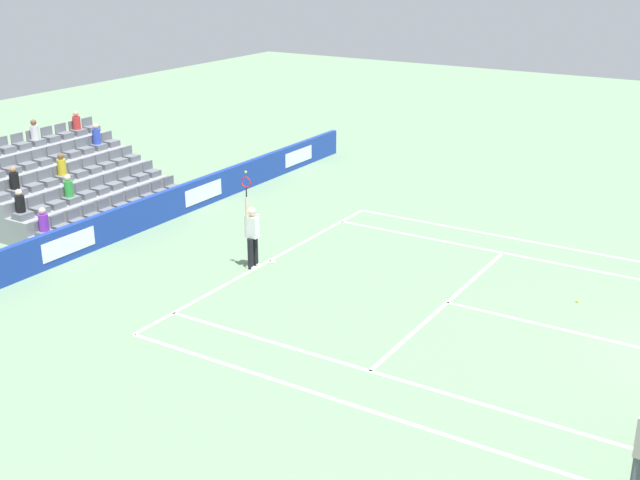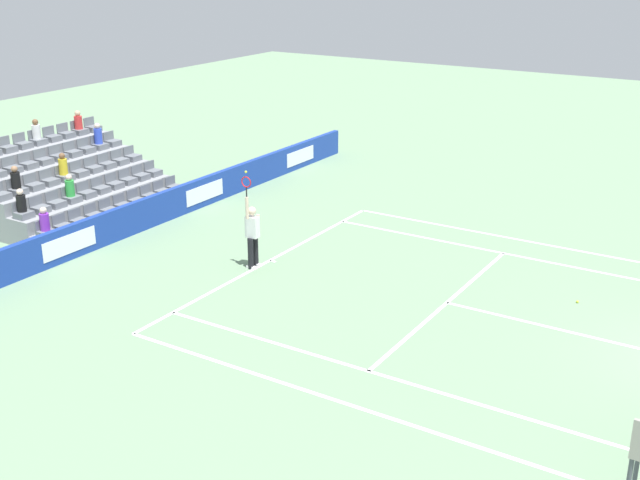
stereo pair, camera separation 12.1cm
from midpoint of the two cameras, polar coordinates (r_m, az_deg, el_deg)
The scene contains 12 objects.
line_baseline at distance 23.13m, azimuth -3.43°, elevation -1.45°, with size 10.97×0.10×0.01m, color white.
line_service at distance 20.67m, azimuth 9.14°, elevation -4.40°, with size 8.23×0.10×0.01m, color white.
line_centre_service at distance 19.81m, azimuth 17.70°, elevation -6.28°, with size 0.10×6.40×0.01m, color white.
line_singles_sideline_left at distance 17.15m, azimuth 5.02°, elevation -9.62°, with size 0.10×11.89×0.01m, color white.
line_singles_sideline_right at distance 24.12m, azimuth 14.01°, elevation -1.12°, with size 0.10×11.89×0.01m, color white.
line_doubles_sideline_left at distance 16.11m, azimuth 2.74°, elevation -11.70°, with size 0.10×11.89×0.01m, color white.
line_doubles_sideline_right at distance 25.36m, azimuth 15.01°, elevation -0.16°, with size 0.10×11.89×0.01m, color white.
line_centre_mark at distance 23.08m, azimuth -3.23°, elevation -1.50°, with size 0.10×0.20×0.01m, color white.
sponsor_barrier at distance 26.00m, azimuth -12.42°, elevation 1.72°, with size 23.99×0.22×1.00m.
tennis_player at distance 22.33m, azimuth -4.65°, elevation 0.42°, with size 0.53×0.37×2.85m.
stadium_stand at distance 28.43m, azimuth -17.68°, elevation 3.49°, with size 6.20×4.75×3.02m.
loose_tennis_ball at distance 21.43m, azimuth 17.92°, elevation -4.18°, with size 0.07×0.07×0.07m, color #D1E533.
Camera 2 is at (17.45, 0.71, 8.48)m, focal length 45.21 mm.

